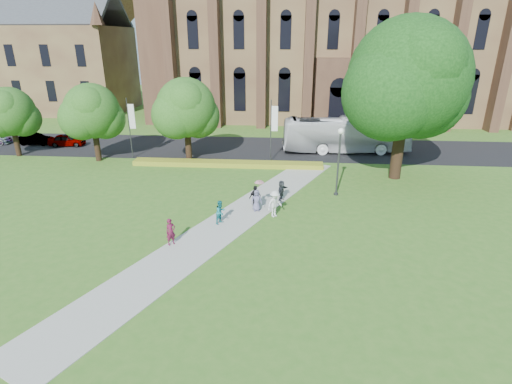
# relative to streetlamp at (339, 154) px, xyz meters

# --- Properties ---
(ground) EXTENTS (160.00, 160.00, 0.00)m
(ground) POSITION_rel_streetlamp_xyz_m (-7.50, -6.50, -3.30)
(ground) COLOR #376A1F
(ground) RESTS_ON ground
(road) EXTENTS (160.00, 10.00, 0.02)m
(road) POSITION_rel_streetlamp_xyz_m (-7.50, 13.50, -3.29)
(road) COLOR black
(road) RESTS_ON ground
(footpath) EXTENTS (15.58, 28.54, 0.04)m
(footpath) POSITION_rel_streetlamp_xyz_m (-7.50, -5.50, -3.28)
(footpath) COLOR #B2B2A8
(footpath) RESTS_ON ground
(flower_hedge) EXTENTS (18.00, 1.40, 0.45)m
(flower_hedge) POSITION_rel_streetlamp_xyz_m (-9.50, 6.70, -3.07)
(flower_hedge) COLOR #AFA223
(flower_hedge) RESTS_ON ground
(cathedral) EXTENTS (52.60, 18.25, 28.00)m
(cathedral) POSITION_rel_streetlamp_xyz_m (2.50, 33.23, 9.69)
(cathedral) COLOR olive
(cathedral) RESTS_ON ground
(building_west) EXTENTS (22.00, 14.00, 18.30)m
(building_west) POSITION_rel_streetlamp_xyz_m (-41.50, 35.50, 5.91)
(building_west) COLOR olive
(building_west) RESTS_ON ground
(streetlamp) EXTENTS (0.44, 0.44, 5.24)m
(streetlamp) POSITION_rel_streetlamp_xyz_m (0.00, 0.00, 0.00)
(streetlamp) COLOR #38383D
(streetlamp) RESTS_ON ground
(large_tree) EXTENTS (9.60, 9.60, 13.20)m
(large_tree) POSITION_rel_streetlamp_xyz_m (5.50, 4.50, 5.07)
(large_tree) COLOR #332114
(large_tree) RESTS_ON ground
(street_tree_0) EXTENTS (5.20, 5.20, 7.50)m
(street_tree_0) POSITION_rel_streetlamp_xyz_m (-22.50, 7.50, 1.58)
(street_tree_0) COLOR #332114
(street_tree_0) RESTS_ON ground
(street_tree_1) EXTENTS (5.60, 5.60, 8.05)m
(street_tree_1) POSITION_rel_streetlamp_xyz_m (-13.50, 8.00, 1.93)
(street_tree_1) COLOR #332114
(street_tree_1) RESTS_ON ground
(street_tree_2) EXTENTS (4.80, 4.80, 6.95)m
(street_tree_2) POSITION_rel_streetlamp_xyz_m (-31.50, 8.50, 1.23)
(street_tree_2) COLOR #332114
(street_tree_2) RESTS_ON ground
(banner_pole_0) EXTENTS (0.70, 0.10, 6.00)m
(banner_pole_0) POSITION_rel_streetlamp_xyz_m (-5.39, 8.70, 0.09)
(banner_pole_0) COLOR #38383D
(banner_pole_0) RESTS_ON ground
(banner_pole_1) EXTENTS (0.70, 0.10, 6.00)m
(banner_pole_1) POSITION_rel_streetlamp_xyz_m (-19.39, 8.70, 0.09)
(banner_pole_1) COLOR #38383D
(banner_pole_1) RESTS_ON ground
(tour_coach) EXTENTS (13.37, 4.04, 3.67)m
(tour_coach) POSITION_rel_streetlamp_xyz_m (2.21, 12.75, -1.44)
(tour_coach) COLOR silver
(tour_coach) RESTS_ON road
(car_0) EXTENTS (4.04, 1.98, 1.33)m
(car_0) POSITION_rel_streetlamp_xyz_m (-28.53, 12.67, -2.61)
(car_0) COLOR gray
(car_0) RESTS_ON road
(car_1) EXTENTS (3.89, 1.49, 1.27)m
(car_1) POSITION_rel_streetlamp_xyz_m (-32.42, 12.97, -2.64)
(car_1) COLOR gray
(car_1) RESTS_ON road
(pedestrian_0) EXTENTS (0.70, 0.69, 1.63)m
(pedestrian_0) POSITION_rel_streetlamp_xyz_m (-10.51, -8.89, -2.44)
(pedestrian_0) COLOR #58142E
(pedestrian_0) RESTS_ON footpath
(pedestrian_1) EXTENTS (0.92, 0.97, 1.59)m
(pedestrian_1) POSITION_rel_streetlamp_xyz_m (-8.07, -5.82, -2.46)
(pedestrian_1) COLOR #18747A
(pedestrian_1) RESTS_ON footpath
(pedestrian_2) EXTENTS (1.35, 1.32, 1.86)m
(pedestrian_2) POSITION_rel_streetlamp_xyz_m (-4.61, -4.49, -2.33)
(pedestrian_2) COLOR silver
(pedestrian_2) RESTS_ON footpath
(pedestrian_3) EXTENTS (1.01, 0.98, 1.70)m
(pedestrian_3) POSITION_rel_streetlamp_xyz_m (-6.05, -3.17, -2.41)
(pedestrian_3) COLOR black
(pedestrian_3) RESTS_ON footpath
(pedestrian_4) EXTENTS (0.83, 0.63, 1.54)m
(pedestrian_4) POSITION_rel_streetlamp_xyz_m (-5.90, -3.61, -2.49)
(pedestrian_4) COLOR slate
(pedestrian_4) RESTS_ON footpath
(pedestrian_5) EXTENTS (0.94, 1.50, 1.54)m
(pedestrian_5) POSITION_rel_streetlamp_xyz_m (-4.21, -1.52, -2.49)
(pedestrian_5) COLOR #2A2D33
(pedestrian_5) RESTS_ON footpath
(parasol) EXTENTS (0.83, 0.83, 0.59)m
(parasol) POSITION_rel_streetlamp_xyz_m (-5.72, -3.51, -1.42)
(parasol) COLOR #C58B8E
(parasol) RESTS_ON pedestrian_4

